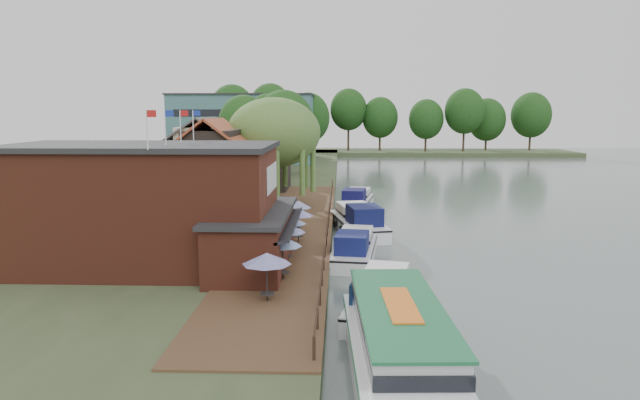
{
  "coord_description": "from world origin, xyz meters",
  "views": [
    {
      "loc": [
        -4.38,
        -33.7,
        10.09
      ],
      "look_at": [
        -6.0,
        12.0,
        3.0
      ],
      "focal_mm": 32.0,
      "sensor_mm": 36.0,
      "label": 1
    }
  ],
  "objects": [
    {
      "name": "ground",
      "position": [
        0.0,
        0.0,
        0.0
      ],
      "size": [
        260.0,
        260.0,
        0.0
      ],
      "primitive_type": "plane",
      "color": "#54615F",
      "rests_on": "ground"
    },
    {
      "name": "land_bank",
      "position": [
        -30.0,
        35.0,
        0.5
      ],
      "size": [
        50.0,
        140.0,
        1.0
      ],
      "primitive_type": "cube",
      "color": "#384728",
      "rests_on": "ground"
    },
    {
      "name": "quay_deck",
      "position": [
        -8.0,
        10.0,
        1.05
      ],
      "size": [
        6.0,
        50.0,
        0.1
      ],
      "primitive_type": "cube",
      "color": "#47301E",
      "rests_on": "land_bank"
    },
    {
      "name": "quay_rail",
      "position": [
        -5.3,
        10.5,
        1.5
      ],
      "size": [
        0.2,
        49.0,
        1.0
      ],
      "primitive_type": null,
      "color": "black",
      "rests_on": "land_bank"
    },
    {
      "name": "pub",
      "position": [
        -14.0,
        -1.0,
        4.65
      ],
      "size": [
        20.0,
        11.0,
        7.3
      ],
      "primitive_type": null,
      "color": "maroon",
      "rests_on": "land_bank"
    },
    {
      "name": "hotel_block",
      "position": [
        -22.0,
        70.0,
        7.15
      ],
      "size": [
        25.4,
        12.4,
        12.3
      ],
      "primitive_type": null,
      "color": "#38666B",
      "rests_on": "land_bank"
    },
    {
      "name": "cottage_a",
      "position": [
        -15.0,
        14.0,
        5.25
      ],
      "size": [
        8.6,
        7.6,
        8.5
      ],
      "primitive_type": null,
      "color": "black",
      "rests_on": "land_bank"
    },
    {
      "name": "cottage_b",
      "position": [
        -18.0,
        24.0,
        5.25
      ],
      "size": [
        9.6,
        8.6,
        8.5
      ],
      "primitive_type": null,
      "color": "beige",
      "rests_on": "land_bank"
    },
    {
      "name": "cottage_c",
      "position": [
        -14.0,
        33.0,
        5.25
      ],
      "size": [
        7.6,
        7.6,
        8.5
      ],
      "primitive_type": null,
      "color": "black",
      "rests_on": "land_bank"
    },
    {
      "name": "willow",
      "position": [
        -10.5,
        19.0,
        6.21
      ],
      "size": [
        8.6,
        8.6,
        10.43
      ],
      "primitive_type": null,
      "color": "#476B2D",
      "rests_on": "land_bank"
    },
    {
      "name": "umbrella_0",
      "position": [
        -7.84,
        -7.5,
        2.29
      ],
      "size": [
        2.37,
        2.37,
        2.38
      ],
      "primitive_type": null,
      "color": "navy",
      "rests_on": "quay_deck"
    },
    {
      "name": "umbrella_1",
      "position": [
        -7.45,
        -3.83,
        2.29
      ],
      "size": [
        2.1,
        2.1,
        2.38
      ],
      "primitive_type": null,
      "color": "#1B4E96",
      "rests_on": "quay_deck"
    },
    {
      "name": "umbrella_2",
      "position": [
        -7.6,
        -0.26,
        2.29
      ],
      "size": [
        2.37,
        2.37,
        2.38
      ],
      "primitive_type": null,
      "color": "navy",
      "rests_on": "quay_deck"
    },
    {
      "name": "umbrella_3",
      "position": [
        -7.58,
        2.38,
        2.29
      ],
      "size": [
        2.1,
        2.1,
        2.38
      ],
      "primitive_type": null,
      "color": "navy",
      "rests_on": "quay_deck"
    },
    {
      "name": "umbrella_4",
      "position": [
        -7.27,
        5.26,
        2.29
      ],
      "size": [
        2.15,
        2.15,
        2.38
      ],
      "primitive_type": null,
      "color": "navy",
      "rests_on": "quay_deck"
    },
    {
      "name": "umbrella_5",
      "position": [
        -7.5,
        8.58,
        2.29
      ],
      "size": [
        1.96,
        1.96,
        2.38
      ],
      "primitive_type": null,
      "color": "navy",
      "rests_on": "quay_deck"
    },
    {
      "name": "cruiser_0",
      "position": [
        -2.25,
        -5.83,
        1.14
      ],
      "size": [
        5.02,
        9.89,
        2.27
      ],
      "primitive_type": null,
      "rotation": [
        0.0,
        0.0,
        -0.22
      ],
      "color": "white",
      "rests_on": "ground"
    },
    {
      "name": "cruiser_1",
      "position": [
        -3.37,
        4.43,
        1.13
      ],
      "size": [
        4.14,
        9.67,
        2.25
      ],
      "primitive_type": null,
      "rotation": [
        0.0,
        0.0,
        -0.12
      ],
      "color": "silver",
      "rests_on": "ground"
    },
    {
      "name": "cruiser_2",
      "position": [
        -2.83,
        13.32,
        1.32
      ],
      "size": [
        5.57,
        11.23,
        2.64
      ],
      "primitive_type": null,
      "rotation": [
        0.0,
        0.0,
        0.2
      ],
      "color": "white",
      "rests_on": "ground"
    },
    {
      "name": "cruiser_3",
      "position": [
        -2.64,
        25.34,
        1.17
      ],
      "size": [
        4.67,
        10.04,
        2.33
      ],
      "primitive_type": null,
      "rotation": [
        0.0,
        0.0,
        -0.17
      ],
      "color": "white",
      "rests_on": "ground"
    },
    {
      "name": "tour_boat",
      "position": [
        -2.06,
        -13.69,
        1.49
      ],
      "size": [
        4.45,
        13.79,
        2.97
      ],
      "primitive_type": null,
      "rotation": [
        0.0,
        0.0,
        0.04
      ],
      "color": "silver",
      "rests_on": "ground"
    },
    {
      "name": "swan",
      "position": [
        -2.83,
        -12.86,
        0.22
      ],
      "size": [
        0.44,
        0.44,
        0.44
      ],
      "primitive_type": "sphere",
      "color": "white",
      "rests_on": "ground"
    },
    {
      "name": "bank_tree_0",
      "position": [
        -16.98,
        41.03,
        6.66
      ],
      "size": [
        6.71,
        6.71,
        11.31
      ],
      "primitive_type": null,
      "color": "#143811",
      "rests_on": "land_bank"
    },
    {
      "name": "bank_tree_1",
      "position": [
        -12.48,
        48.46,
        7.12
      ],
      "size": [
        8.84,
        8.84,
        12.24
      ],
      "primitive_type": null,
      "color": "#143811",
      "rests_on": "land_bank"
    },
    {
      "name": "bank_tree_2",
      "position": [
        -16.27,
        59.61,
        7.03
      ],
      "size": [
        6.18,
        6.18,
        12.06
      ],
      "primitive_type": null,
      "color": "#143811",
      "rests_on": "land_bank"
    },
    {
      "name": "bank_tree_3",
      "position": [
        -10.69,
        77.48,
        7.41
      ],
      "size": [
        8.49,
        8.49,
        12.82
      ],
      "primitive_type": null,
      "color": "#143811",
      "rests_on": "land_bank"
    },
    {
      "name": "bank_tree_4",
      "position": [
        -18.96,
        85.75,
        8.49
      ],
      "size": [
        8.9,
        8.9,
        14.98
      ],
      "primitive_type": null,
      "color": "#143811",
      "rests_on": "land_bank"
    },
    {
      "name": "bank_tree_5",
      "position": [
        -17.8,
        94.57,
        7.21
      ],
      "size": [
        6.53,
        6.53,
        12.43
      ],
      "primitive_type": null,
      "color": "#143811",
      "rests_on": "land_bank"
    }
  ]
}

